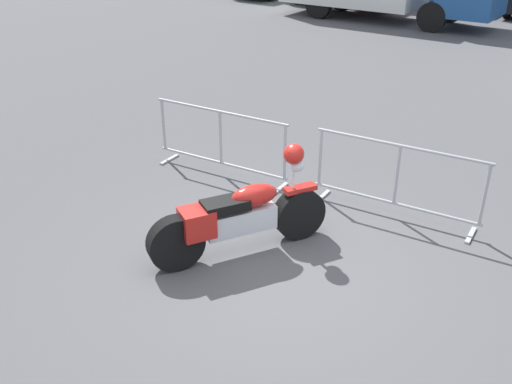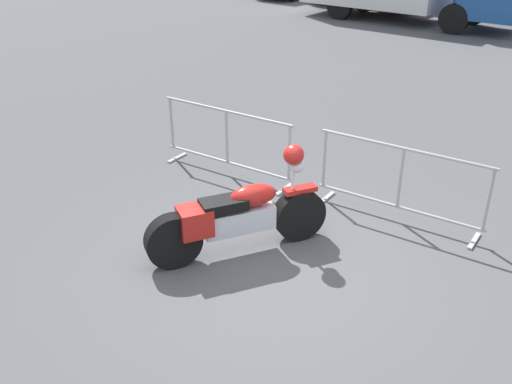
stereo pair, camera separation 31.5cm
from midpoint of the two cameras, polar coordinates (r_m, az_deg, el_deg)
name	(u,v)px [view 1 (the left image)]	position (r m, az deg, el deg)	size (l,w,h in m)	color
ground_plane	(271,268)	(6.83, 0.23, -7.68)	(120.00, 120.00, 0.00)	#4C4C4F
motorcycle	(240,216)	(6.89, -2.92, -2.45)	(1.51, 1.99, 1.31)	black
crowd_barrier_near	(221,142)	(8.90, -4.57, 5.01)	(2.36, 0.52, 1.07)	#9EA0A5
crowd_barrier_far	(396,180)	(7.84, 12.75, 1.20)	(2.36, 0.52, 1.07)	#9EA0A5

